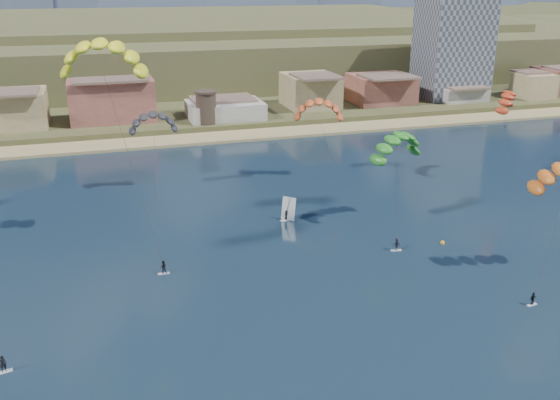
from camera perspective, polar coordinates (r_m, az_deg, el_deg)
name	(u,v)px	position (r m, az deg, el deg)	size (l,w,h in m)	color
beach	(193,139)	(156.17, -7.98, 5.60)	(2200.00, 12.00, 0.90)	tan
land	(110,19)	(605.22, -15.33, 15.78)	(2200.00, 900.00, 4.00)	brown
foothills	(195,46)	(281.30, -7.80, 13.87)	(940.00, 210.00, 18.00)	brown
town	(22,105)	(169.25, -22.64, 8.07)	(400.00, 24.00, 12.00)	beige
apartment_tower	(453,46)	(203.81, 15.60, 13.48)	(20.00, 16.00, 32.00)	gray
watchtower	(206,107)	(163.29, -6.80, 8.49)	(5.82, 5.82, 8.60)	#47382D
kitesurfer_yellow	(102,53)	(91.41, -16.05, 12.89)	(13.59, 17.21, 32.47)	silver
kitesurfer_green	(397,142)	(100.62, 10.71, 5.25)	(11.41, 15.02, 17.83)	silver
distant_kite_dark	(153,119)	(116.49, -11.62, 7.32)	(9.37, 5.81, 17.14)	#262626
distant_kite_orange	(319,106)	(122.09, 3.59, 8.63)	(10.90, 7.54, 18.04)	#262626
distant_kite_red	(506,97)	(130.08, 20.04, 8.85)	(8.65, 8.91, 19.11)	#262626
windsurfer	(287,213)	(103.54, 0.67, -1.21)	(2.30, 2.53, 3.95)	silver
buoy	(443,243)	(98.32, 14.72, -3.83)	(0.72, 0.72, 0.72)	gold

